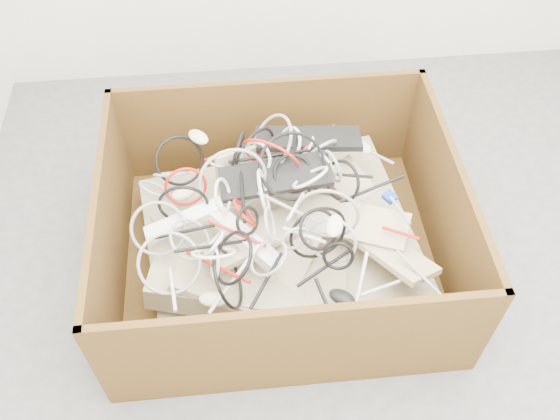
{
  "coord_description": "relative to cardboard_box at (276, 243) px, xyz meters",
  "views": [
    {
      "loc": [
        -0.37,
        -1.11,
        2.0
      ],
      "look_at": [
        -0.23,
        0.27,
        0.3
      ],
      "focal_mm": 38.66,
      "sensor_mm": 36.0,
      "label": 1
    }
  ],
  "objects": [
    {
      "name": "cable_tangle",
      "position": [
        -0.06,
        0.0,
        0.28
      ],
      "size": [
        1.08,
        0.87,
        0.39
      ],
      "color": "silver",
      "rests_on": "keyboard_pile"
    },
    {
      "name": "cardboard_box",
      "position": [
        0.0,
        0.0,
        0.0
      ],
      "size": [
        1.26,
        1.05,
        0.52
      ],
      "color": "#3A260E",
      "rests_on": "ground"
    },
    {
      "name": "power_strip_left",
      "position": [
        -0.32,
        -0.04,
        0.23
      ],
      "size": [
        0.29,
        0.11,
        0.12
      ],
      "primitive_type": "cube",
      "rotation": [
        0.14,
        -0.26,
        0.2
      ],
      "color": "white",
      "rests_on": "keyboard_pile"
    },
    {
      "name": "ground",
      "position": [
        0.25,
        -0.25,
        -0.13
      ],
      "size": [
        3.0,
        3.0,
        0.0
      ],
      "primitive_type": "plane",
      "color": "#4D4D4F",
      "rests_on": "ground"
    },
    {
      "name": "power_strip_right",
      "position": [
        -0.12,
        -0.13,
        0.22
      ],
      "size": [
        0.26,
        0.27,
        0.1
      ],
      "primitive_type": "cube",
      "rotation": [
        -0.1,
        0.17,
        -0.82
      ],
      "color": "white",
      "rests_on": "keyboard_pile"
    },
    {
      "name": "room_shell",
      "position": [
        0.25,
        -0.25,
        1.12
      ],
      "size": [
        3.04,
        3.04,
        2.5
      ],
      "color": "white",
      "rests_on": "ground"
    },
    {
      "name": "mice_scatter",
      "position": [
        -0.02,
        -0.03,
        0.23
      ],
      "size": [
        0.79,
        0.76,
        0.22
      ],
      "color": "beige",
      "rests_on": "keyboard_pile"
    },
    {
      "name": "keyboard_pile",
      "position": [
        0.06,
        0.01,
        0.16
      ],
      "size": [
        1.02,
        0.78,
        0.36
      ],
      "color": "#C5B08B",
      "rests_on": "cardboard_box"
    },
    {
      "name": "vga_plug",
      "position": [
        0.41,
        0.0,
        0.22
      ],
      "size": [
        0.06,
        0.06,
        0.03
      ],
      "primitive_type": "cube",
      "rotation": [
        0.09,
        0.14,
        -0.94
      ],
      "color": "#0D3BCB",
      "rests_on": "keyboard_pile"
    }
  ]
}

